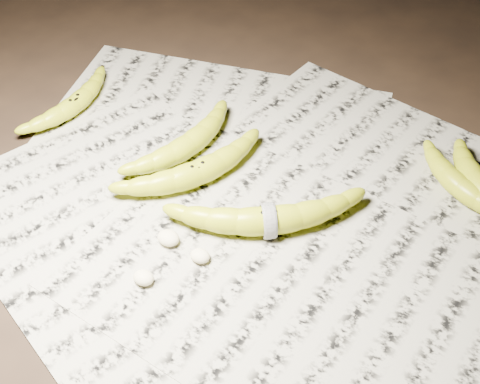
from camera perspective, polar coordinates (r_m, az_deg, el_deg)
The scene contains 11 objects.
ground at distance 0.95m, azimuth 0.56°, elevation -2.82°, with size 3.00×3.00×0.00m, color black.
newspaper_patch at distance 0.98m, azimuth -0.09°, elevation -1.09°, with size 0.90×0.70×0.01m, color #A39F8B.
banana_left_a at distance 1.16m, azimuth -13.98°, elevation 7.42°, with size 0.18×0.05×0.03m, color gold, non-canonical shape.
banana_left_b at distance 1.04m, azimuth -4.41°, elevation 4.21°, with size 0.19×0.06×0.04m, color gold, non-canonical shape.
banana_center at distance 0.99m, azimuth -3.68°, elevation 1.80°, with size 0.22×0.06×0.04m, color gold, non-canonical shape.
banana_taped at distance 0.92m, azimuth 2.44°, elevation -2.30°, with size 0.25×0.07×0.04m, color gold, non-canonical shape.
banana_upper_a at distance 1.03m, azimuth 18.37°, elevation 0.52°, with size 0.18×0.05×0.03m, color gold, non-canonical shape.
measuring_tape at distance 0.92m, azimuth 2.44°, elevation -2.30°, with size 0.05×0.05×0.00m, color white.
flesh_chunk_a at distance 0.92m, azimuth -6.15°, elevation -3.75°, with size 0.03×0.03×0.02m, color beige.
flesh_chunk_b at distance 0.88m, azimuth -8.27°, elevation -7.09°, with size 0.03×0.02×0.02m, color beige.
flesh_chunk_c at distance 0.90m, azimuth -3.43°, elevation -5.30°, with size 0.03×0.02×0.02m, color beige.
Camera 1 is at (0.30, -0.57, 0.71)m, focal length 50.00 mm.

